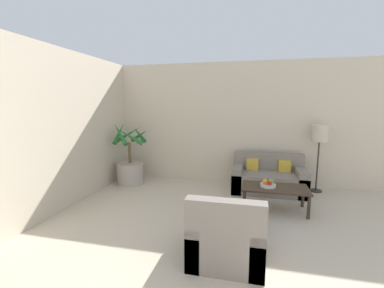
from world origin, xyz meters
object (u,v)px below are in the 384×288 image
apple_red (270,183)px  orange_fruit (265,181)px  ottoman (230,214)px  coffee_table (275,190)px  sofa_loveseat (268,179)px  floor_lamp (320,137)px  fruit_bowl (268,185)px  armchair (227,237)px  potted_palm (130,166)px  apple_green (271,181)px

apple_red → orange_fruit: bearing=142.0°
ottoman → coffee_table: bearing=47.6°
sofa_loveseat → floor_lamp: size_ratio=1.05×
ottoman → fruit_bowl: bearing=52.4°
sofa_loveseat → armchair: (-0.59, -2.55, -0.00)m
potted_palm → sofa_loveseat: 3.02m
potted_palm → apple_red: size_ratio=19.12×
apple_green → armchair: bearing=-109.8°
coffee_table → apple_green: apple_green is taller
potted_palm → fruit_bowl: bearing=-15.9°
coffee_table → apple_red: 0.18m
floor_lamp → coffee_table: 1.69m
potted_palm → sofa_loveseat: potted_palm is taller
potted_palm → ottoman: 2.86m
sofa_loveseat → floor_lamp: bearing=12.5°
armchair → ottoman: bearing=92.9°
potted_palm → sofa_loveseat: (3.01, 0.14, -0.14)m
orange_fruit → coffee_table: bearing=8.4°
sofa_loveseat → ottoman: size_ratio=2.43×
apple_green → ottoman: bearing=-128.7°
sofa_loveseat → coffee_table: bearing=-87.0°
sofa_loveseat → ottoman: bearing=-110.3°
fruit_bowl → apple_red: 0.09m
ottoman → armchair: bearing=-87.1°
sofa_loveseat → apple_green: sofa_loveseat is taller
sofa_loveseat → orange_fruit: sofa_loveseat is taller
floor_lamp → ottoman: (-1.60, -1.94, -0.96)m
apple_red → armchair: armchair is taller
floor_lamp → apple_red: 1.74m
apple_green → floor_lamp: bearing=49.8°
coffee_table → fruit_bowl: bearing=-173.8°
apple_red → apple_green: bearing=74.6°
fruit_bowl → apple_red: size_ratio=3.51×
armchair → sofa_loveseat: bearing=76.9°
sofa_loveseat → apple_green: bearing=-91.0°
potted_palm → floor_lamp: size_ratio=1.02×
floor_lamp → apple_green: 1.65m
fruit_bowl → apple_green: bearing=33.5°
apple_green → fruit_bowl: bearing=-146.5°
fruit_bowl → armchair: 1.67m
sofa_loveseat → floor_lamp: floor_lamp is taller
coffee_table → fruit_bowl: size_ratio=4.19×
armchair → floor_lamp: bearing=60.6°
floor_lamp → apple_green: bearing=-130.2°
sofa_loveseat → armchair: bearing=-103.1°
potted_palm → apple_green: (2.99, -0.81, 0.09)m
potted_palm → coffee_table: potted_palm is taller
potted_palm → apple_green: size_ratio=17.12×
potted_palm → orange_fruit: bearing=-16.3°
orange_fruit → ottoman: orange_fruit is taller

